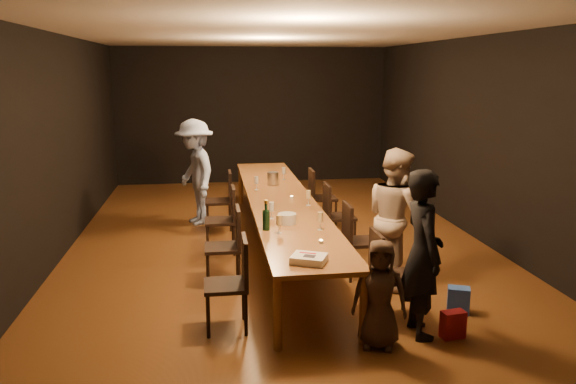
{
  "coord_description": "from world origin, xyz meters",
  "views": [
    {
      "loc": [
        -0.97,
        -7.58,
        2.52
      ],
      "look_at": [
        -0.0,
        -0.74,
        1.0
      ],
      "focal_mm": 35.0,
      "sensor_mm": 36.0,
      "label": 1
    }
  ],
  "objects": [
    {
      "name": "ground",
      "position": [
        0.0,
        0.0,
        0.0
      ],
      "size": [
        10.0,
        10.0,
        0.0
      ],
      "primitive_type": "plane",
      "color": "#4A2612",
      "rests_on": "ground"
    },
    {
      "name": "room_shell",
      "position": [
        0.0,
        0.0,
        2.08
      ],
      "size": [
        6.04,
        10.04,
        3.02
      ],
      "color": "black",
      "rests_on": "ground"
    },
    {
      "name": "table",
      "position": [
        0.0,
        0.0,
        0.7
      ],
      "size": [
        0.9,
        6.0,
        0.75
      ],
      "color": "brown",
      "rests_on": "ground"
    },
    {
      "name": "chair_right_0",
      "position": [
        0.85,
        -2.4,
        0.47
      ],
      "size": [
        0.42,
        0.42,
        0.93
      ],
      "primitive_type": null,
      "rotation": [
        0.0,
        0.0,
        -1.57
      ],
      "color": "black",
      "rests_on": "ground"
    },
    {
      "name": "chair_right_1",
      "position": [
        0.85,
        -1.2,
        0.47
      ],
      "size": [
        0.42,
        0.42,
        0.93
      ],
      "primitive_type": null,
      "rotation": [
        0.0,
        0.0,
        -1.57
      ],
      "color": "black",
      "rests_on": "ground"
    },
    {
      "name": "chair_right_2",
      "position": [
        0.85,
        0.0,
        0.47
      ],
      "size": [
        0.42,
        0.42,
        0.93
      ],
      "primitive_type": null,
      "rotation": [
        0.0,
        0.0,
        -1.57
      ],
      "color": "black",
      "rests_on": "ground"
    },
    {
      "name": "chair_right_3",
      "position": [
        0.85,
        1.2,
        0.47
      ],
      "size": [
        0.42,
        0.42,
        0.93
      ],
      "primitive_type": null,
      "rotation": [
        0.0,
        0.0,
        -1.57
      ],
      "color": "black",
      "rests_on": "ground"
    },
    {
      "name": "chair_left_0",
      "position": [
        -0.85,
        -2.4,
        0.47
      ],
      "size": [
        0.42,
        0.42,
        0.93
      ],
      "primitive_type": null,
      "rotation": [
        0.0,
        0.0,
        1.57
      ],
      "color": "black",
      "rests_on": "ground"
    },
    {
      "name": "chair_left_1",
      "position": [
        -0.85,
        -1.2,
        0.47
      ],
      "size": [
        0.42,
        0.42,
        0.93
      ],
      "primitive_type": null,
      "rotation": [
        0.0,
        0.0,
        1.57
      ],
      "color": "black",
      "rests_on": "ground"
    },
    {
      "name": "chair_left_2",
      "position": [
        -0.85,
        0.0,
        0.47
      ],
      "size": [
        0.42,
        0.42,
        0.93
      ],
      "primitive_type": null,
      "rotation": [
        0.0,
        0.0,
        1.57
      ],
      "color": "black",
      "rests_on": "ground"
    },
    {
      "name": "chair_left_3",
      "position": [
        -0.85,
        1.2,
        0.47
      ],
      "size": [
        0.42,
        0.42,
        0.93
      ],
      "primitive_type": null,
      "rotation": [
        0.0,
        0.0,
        1.57
      ],
      "color": "black",
      "rests_on": "ground"
    },
    {
      "name": "woman_birthday",
      "position": [
        1.0,
        -2.76,
        0.81
      ],
      "size": [
        0.4,
        0.6,
        1.62
      ],
      "primitive_type": "imported",
      "rotation": [
        0.0,
        0.0,
        1.55
      ],
      "color": "black",
      "rests_on": "ground"
    },
    {
      "name": "woman_tan",
      "position": [
        1.17,
        -1.47,
        0.82
      ],
      "size": [
        0.81,
        0.93,
        1.64
      ],
      "primitive_type": "imported",
      "rotation": [
        0.0,
        0.0,
        1.84
      ],
      "color": "#C0A690",
      "rests_on": "ground"
    },
    {
      "name": "man_blue",
      "position": [
        -1.21,
        1.58,
        0.87
      ],
      "size": [
        0.97,
        1.27,
        1.73
      ],
      "primitive_type": "imported",
      "rotation": [
        0.0,
        0.0,
        -1.24
      ],
      "color": "#97AFE9",
      "rests_on": "ground"
    },
    {
      "name": "child",
      "position": [
        0.53,
        -2.96,
        0.51
      ],
      "size": [
        0.58,
        0.47,
        1.02
      ],
      "primitive_type": "imported",
      "rotation": [
        0.0,
        0.0,
        -0.33
      ],
      "color": "#3E2D23",
      "rests_on": "ground"
    },
    {
      "name": "gift_bag_red",
      "position": [
        1.28,
        -2.9,
        0.13
      ],
      "size": [
        0.24,
        0.16,
        0.27
      ],
      "primitive_type": "cube",
      "rotation": [
        0.0,
        0.0,
        0.16
      ],
      "color": "red",
      "rests_on": "ground"
    },
    {
      "name": "gift_bag_blue",
      "position": [
        1.58,
        -2.37,
        0.14
      ],
      "size": [
        0.26,
        0.22,
        0.28
      ],
      "primitive_type": "cube",
      "rotation": [
        0.0,
        0.0,
        -0.39
      ],
      "color": "blue",
      "rests_on": "ground"
    },
    {
      "name": "birthday_cake",
      "position": [
        -0.08,
        -2.69,
        0.79
      ],
      "size": [
        0.39,
        0.36,
        0.07
      ],
      "rotation": [
        0.0,
        0.0,
        -0.43
      ],
      "color": "white",
      "rests_on": "table"
    },
    {
      "name": "plate_stack",
      "position": [
        -0.09,
        -1.32,
        0.81
      ],
      "size": [
        0.22,
        0.22,
        0.12
      ],
      "primitive_type": "cylinder",
      "rotation": [
        0.0,
        0.0,
        -0.04
      ],
      "color": "silver",
      "rests_on": "table"
    },
    {
      "name": "champagne_bottle",
      "position": [
        -0.36,
        -1.55,
        0.92
      ],
      "size": [
        0.1,
        0.1,
        0.35
      ],
      "primitive_type": null,
      "rotation": [
        0.0,
        0.0,
        0.2
      ],
      "color": "black",
      "rests_on": "table"
    },
    {
      "name": "ice_bucket",
      "position": [
        0.0,
        0.97,
        0.85
      ],
      "size": [
        0.21,
        0.21,
        0.19
      ],
      "primitive_type": "cylinder",
      "rotation": [
        0.0,
        0.0,
        0.21
      ],
      "color": "silver",
      "rests_on": "table"
    },
    {
      "name": "wineglass_0",
      "position": [
        -0.24,
        -1.7,
        0.85
      ],
      "size": [
        0.06,
        0.06,
        0.21
      ],
      "primitive_type": null,
      "color": "beige",
      "rests_on": "table"
    },
    {
      "name": "wineglass_1",
      "position": [
        0.24,
        -1.64,
        0.85
      ],
      "size": [
        0.06,
        0.06,
        0.21
      ],
      "primitive_type": null,
      "color": "beige",
      "rests_on": "table"
    },
    {
      "name": "wineglass_2",
      "position": [
        -0.25,
        -1.08,
        0.85
      ],
      "size": [
        0.06,
        0.06,
        0.21
      ],
      "primitive_type": null,
      "color": "silver",
      "rests_on": "table"
    },
    {
      "name": "wineglass_3",
      "position": [
        0.31,
        -0.48,
        0.85
      ],
      "size": [
        0.06,
        0.06,
        0.21
      ],
      "primitive_type": null,
      "color": "beige",
      "rests_on": "table"
    },
    {
      "name": "wineglass_4",
      "position": [
        -0.29,
        0.6,
        0.85
      ],
      "size": [
        0.06,
        0.06,
        0.21
      ],
      "primitive_type": null,
      "color": "silver",
      "rests_on": "table"
    },
    {
      "name": "wineglass_5",
      "position": [
        0.22,
        1.32,
        0.85
      ],
      "size": [
        0.06,
        0.06,
        0.21
      ],
      "primitive_type": null,
      "color": "silver",
      "rests_on": "table"
    },
    {
      "name": "tealight_near",
      "position": [
        0.15,
        -2.12,
        0.77
      ],
      "size": [
        0.05,
        0.05,
        0.03
      ],
      "primitive_type": "cylinder",
      "color": "#B2B7B2",
      "rests_on": "table"
    },
    {
      "name": "tealight_mid",
      "position": [
        0.15,
        -0.03,
        0.77
      ],
      "size": [
        0.05,
        0.05,
        0.03
      ],
      "primitive_type": "cylinder",
      "color": "#B2B7B2",
      "rests_on": "table"
    },
    {
      "name": "tealight_far",
      "position": [
        0.15,
        1.82,
        0.77
      ],
      "size": [
        0.05,
        0.05,
        0.03
      ],
      "primitive_type": "cylinder",
      "color": "#B2B7B2",
      "rests_on": "table"
    }
  ]
}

